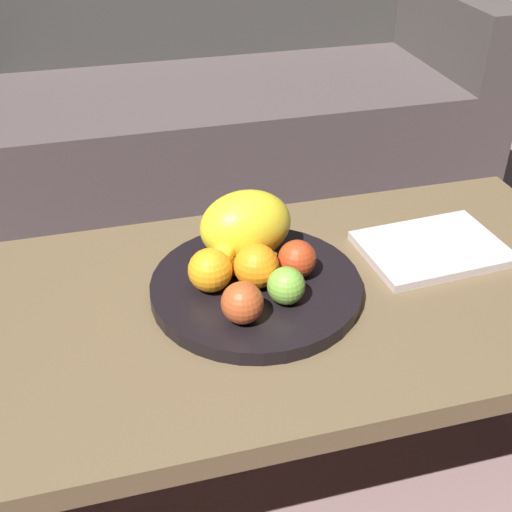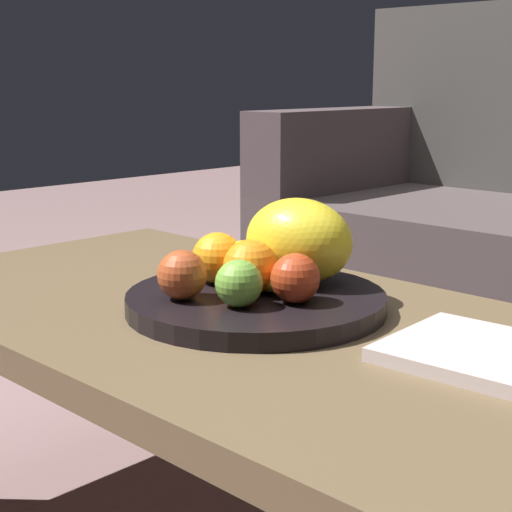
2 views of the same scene
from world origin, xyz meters
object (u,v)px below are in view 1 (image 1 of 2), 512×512
apple_left (286,286)px  coffee_table (269,318)px  melon_large_front (246,225)px  apple_right (297,259)px  fruit_bowl (256,287)px  orange_front (210,270)px  couch (201,104)px  apple_front (242,303)px  magazine (432,248)px  banana_bunch (235,259)px  orange_left (256,266)px

apple_left → coffee_table: bearing=106.3°
melon_large_front → apple_right: melon_large_front is taller
fruit_bowl → orange_front: bearing=179.7°
couch → apple_front: (-0.16, -1.19, 0.15)m
apple_right → magazine: bearing=7.9°
apple_left → banana_bunch: (-0.06, 0.10, -0.00)m
fruit_bowl → apple_left: bearing=-63.3°
orange_left → banana_bunch: size_ratio=0.46×
melon_large_front → coffee_table: bearing=-81.4°
banana_bunch → apple_left: bearing=-58.5°
couch → orange_front: size_ratio=23.83×
coffee_table → couch: bearing=85.1°
fruit_bowl → coffee_table: bearing=-43.9°
couch → apple_left: 1.17m
apple_right → couch: bearing=87.7°
orange_left → apple_front: orange_left is taller
apple_right → banana_bunch: bearing=161.1°
coffee_table → fruit_bowl: fruit_bowl is taller
apple_front → banana_bunch: 0.12m
apple_left → apple_right: (0.04, 0.06, 0.00)m
coffee_table → apple_front: size_ratio=18.58×
melon_large_front → apple_front: size_ratio=2.45×
orange_front → apple_left: (0.11, -0.06, -0.01)m
orange_left → apple_front: size_ratio=1.13×
coffee_table → apple_left: apple_left is taller
coffee_table → melon_large_front: size_ratio=7.58×
apple_left → banana_bunch: 0.11m
banana_bunch → magazine: banana_bunch is taller
orange_left → banana_bunch: 0.05m
fruit_bowl → apple_right: apple_right is taller
orange_front → apple_front: bearing=-71.5°
orange_left → apple_front: bearing=-118.1°
fruit_bowl → orange_left: bearing=-100.8°
couch → melon_large_front: size_ratio=10.70×
melon_large_front → magazine: bearing=-7.3°
coffee_table → apple_right: apple_right is taller
couch → magazine: 1.09m
apple_left → apple_front: bearing=-160.5°
couch → apple_right: bearing=-92.3°
apple_front → apple_right: size_ratio=1.02×
apple_right → apple_front: bearing=-141.8°
melon_large_front → banana_bunch: size_ratio=1.01×
coffee_table → banana_bunch: (-0.05, 0.05, 0.09)m
melon_large_front → orange_front: melon_large_front is taller
banana_bunch → magazine: 0.37m
apple_left → magazine: size_ratio=0.24×
melon_large_front → apple_left: 0.15m
apple_left → magazine: 0.33m
melon_large_front → orange_left: (-0.01, -0.09, -0.02)m
apple_left → orange_front: bearing=149.4°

